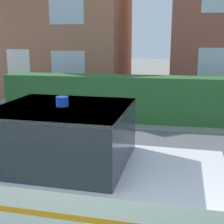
{
  "coord_description": "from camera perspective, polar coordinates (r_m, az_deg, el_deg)",
  "views": [
    {
      "loc": [
        1.14,
        -0.83,
        2.53
      ],
      "look_at": [
        0.0,
        5.34,
        1.05
      ],
      "focal_mm": 50.0,
      "sensor_mm": 36.0,
      "label": 1
    }
  ],
  "objects": [
    {
      "name": "garden_hedge",
      "position": [
        9.78,
        3.57,
        2.49
      ],
      "size": [
        8.1,
        0.87,
        1.41
      ],
      "primitive_type": "cube",
      "color": "#2D662D",
      "rests_on": "ground"
    },
    {
      "name": "house_left",
      "position": [
        16.38,
        -12.85,
        17.07
      ],
      "size": [
        8.7,
        6.18,
        7.25
      ],
      "color": "#A86B4C",
      "rests_on": "ground"
    },
    {
      "name": "police_car",
      "position": [
        4.42,
        -6.51,
        -10.48
      ],
      "size": [
        3.93,
        1.93,
        1.77
      ],
      "rotation": [
        0.0,
        0.0,
        -0.05
      ],
      "color": "black",
      "rests_on": "road_strip"
    },
    {
      "name": "road_strip",
      "position": [
        5.96,
        -1.61,
        -11.8
      ],
      "size": [
        28.0,
        6.43,
        0.01
      ],
      "primitive_type": "cube",
      "color": "#5B5B60",
      "rests_on": "ground"
    }
  ]
}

